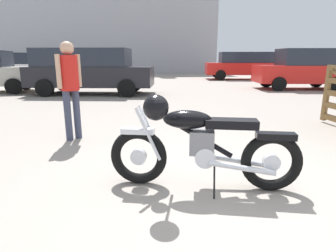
% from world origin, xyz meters
% --- Properties ---
extents(ground_plane, '(80.00, 80.00, 0.00)m').
position_xyz_m(ground_plane, '(0.00, 0.00, 0.00)').
color(ground_plane, gray).
extents(vintage_motorcycle, '(2.03, 0.76, 1.07)m').
position_xyz_m(vintage_motorcycle, '(-0.34, 0.15, 0.49)').
color(vintage_motorcycle, black).
rests_on(vintage_motorcycle, ground_plane).
extents(bystander, '(0.35, 0.34, 1.66)m').
position_xyz_m(bystander, '(-2.02, 2.31, 1.02)').
color(bystander, '#383D51').
rests_on(bystander, ground_plane).
extents(silver_sedan_mid, '(4.12, 2.30, 1.78)m').
position_xyz_m(silver_sedan_mid, '(6.78, 9.03, 0.92)').
color(silver_sedan_mid, black).
rests_on(silver_sedan_mid, ground_plane).
extents(pale_sedan_back, '(4.95, 2.62, 1.74)m').
position_xyz_m(pale_sedan_back, '(-2.47, 8.69, 0.94)').
color(pale_sedan_back, black).
rests_on(pale_sedan_back, ground_plane).
extents(blue_hatchback_right, '(4.95, 2.62, 1.74)m').
position_xyz_m(blue_hatchback_right, '(6.61, 14.94, 0.94)').
color(blue_hatchback_right, black).
rests_on(blue_hatchback_right, ground_plane).
extents(red_hatchback_near, '(4.45, 2.52, 1.67)m').
position_xyz_m(red_hatchback_near, '(-6.78, 15.41, 0.84)').
color(red_hatchback_near, black).
rests_on(red_hatchback_near, ground_plane).
extents(industrial_building, '(22.16, 10.11, 16.11)m').
position_xyz_m(industrial_building, '(-3.37, 27.05, 3.81)').
color(industrial_building, '#9EA0A8').
rests_on(industrial_building, ground_plane).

